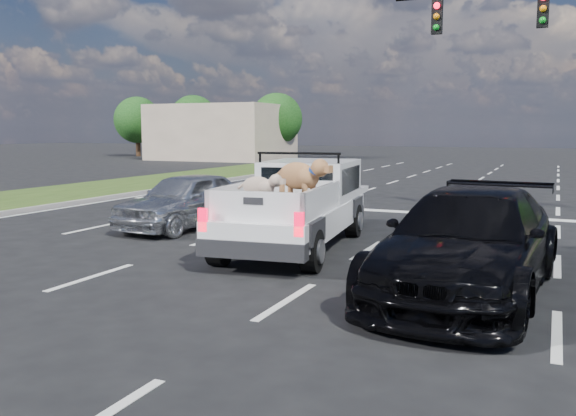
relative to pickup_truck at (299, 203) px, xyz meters
The scene contains 10 objects.
ground 3.88m from the pickup_truck, 95.39° to the right, with size 160.00×160.00×0.00m, color black.
road_markings 2.97m from the pickup_truck, 97.18° to the left, with size 17.75×60.00×0.01m.
curb_left 9.71m from the pickup_truck, 166.56° to the left, with size 0.15×60.00×0.14m, color gray.
building_left 38.16m from the pickup_truck, 122.26° to the left, with size 10.00×8.00×4.40m, color #BEA891.
tree_far_a 45.82m from the pickup_truck, 131.55° to the left, with size 4.20×4.20×5.40m.
tree_far_b 42.09m from the pickup_truck, 125.42° to the left, with size 4.20×4.20×5.40m.
tree_far_c 38.03m from the pickup_truck, 115.53° to the left, with size 4.20×4.20×5.40m.
pickup_truck is the anchor object (origin of this frame).
silver_sedan 3.72m from the pickup_truck, 160.97° to the left, with size 1.63×4.05×1.38m, color silver.
black_coupe 4.35m from the pickup_truck, 32.20° to the right, with size 2.16×5.31×1.54m, color black.
Camera 1 is at (5.14, -7.63, 2.40)m, focal length 38.00 mm.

